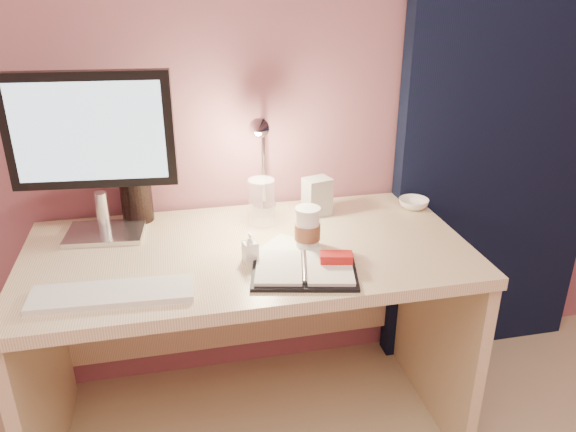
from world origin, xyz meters
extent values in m
plane|color=#8D5161|center=(0.00, 1.75, 1.25)|extent=(3.50, 0.00, 3.50)
cube|color=black|center=(1.05, 1.69, 1.10)|extent=(0.85, 0.08, 2.20)
cube|color=beige|center=(0.00, 1.38, 0.71)|extent=(1.40, 0.70, 0.04)
cube|color=beige|center=(-0.68, 1.38, 0.34)|extent=(0.04, 0.66, 0.69)
cube|color=beige|center=(0.68, 1.38, 0.34)|extent=(0.04, 0.66, 0.69)
cube|color=beige|center=(0.00, 1.71, 0.40)|extent=(1.32, 0.03, 0.55)
cube|color=silver|center=(-0.45, 1.57, 0.74)|extent=(0.26, 0.20, 0.02)
cylinder|color=silver|center=(-0.45, 1.57, 0.81)|extent=(0.04, 0.04, 0.13)
cube|color=black|center=(-0.45, 1.57, 1.09)|extent=(0.51, 0.09, 0.36)
cube|color=#B2D8F2|center=(-0.44, 1.53, 1.09)|extent=(0.45, 0.05, 0.30)
cube|color=white|center=(-0.40, 1.17, 0.74)|extent=(0.44, 0.15, 0.02)
cube|color=black|center=(0.14, 1.19, 0.74)|extent=(0.34, 0.29, 0.01)
cube|color=white|center=(0.06, 1.20, 0.75)|extent=(0.17, 0.22, 0.01)
cube|color=white|center=(0.21, 1.17, 0.75)|extent=(0.17, 0.22, 0.01)
cube|color=red|center=(0.23, 1.20, 0.76)|extent=(0.10, 0.07, 0.03)
cube|color=white|center=(0.16, 1.24, 0.73)|extent=(0.18, 0.18, 0.00)
cube|color=white|center=(0.14, 1.29, 0.73)|extent=(0.17, 0.17, 0.00)
cube|color=white|center=(0.12, 1.36, 0.73)|extent=(0.20, 0.20, 0.00)
cylinder|color=white|center=(0.19, 1.35, 0.79)|extent=(0.07, 0.07, 0.12)
cylinder|color=brown|center=(0.19, 1.35, 0.78)|extent=(0.08, 0.08, 0.05)
cylinder|color=white|center=(0.19, 1.35, 0.86)|extent=(0.08, 0.08, 0.01)
cylinder|color=white|center=(0.08, 1.56, 0.81)|extent=(0.09, 0.09, 0.16)
imported|color=white|center=(0.65, 1.57, 0.75)|extent=(0.11, 0.11, 0.03)
imported|color=white|center=(-0.01, 1.29, 0.78)|extent=(0.05, 0.05, 0.09)
cylinder|color=black|center=(-0.34, 1.68, 0.81)|extent=(0.11, 0.11, 0.15)
cube|color=beige|center=(0.28, 1.59, 0.80)|extent=(0.11, 0.09, 0.14)
cylinder|color=silver|center=(0.11, 1.69, 0.74)|extent=(0.09, 0.09, 0.01)
cylinder|color=silver|center=(0.11, 1.69, 0.91)|extent=(0.01, 0.01, 0.33)
cone|color=silver|center=(0.15, 1.54, 1.06)|extent=(0.08, 0.07, 0.07)
camera|label=1|loc=(-0.21, -0.20, 1.54)|focal=35.00mm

